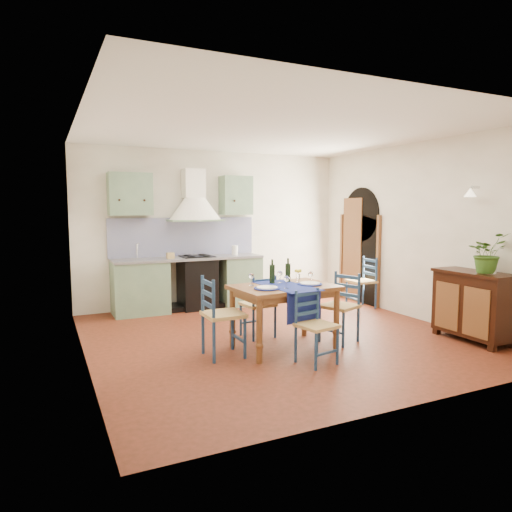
{
  "coord_description": "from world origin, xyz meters",
  "views": [
    {
      "loc": [
        -2.9,
        -5.46,
        1.77
      ],
      "look_at": [
        -0.19,
        0.3,
        1.1
      ],
      "focal_mm": 32.0,
      "sensor_mm": 36.0,
      "label": 1
    }
  ],
  "objects_px": {
    "potted_plant": "(487,253)",
    "chair_near": "(315,326)",
    "sideboard": "(473,303)",
    "dining_table": "(285,293)"
  },
  "relations": [
    {
      "from": "potted_plant",
      "to": "chair_near",
      "type": "bearing_deg",
      "value": 172.62
    },
    {
      "from": "chair_near",
      "to": "sideboard",
      "type": "relative_size",
      "value": 0.8
    },
    {
      "from": "dining_table",
      "to": "potted_plant",
      "type": "bearing_deg",
      "value": -21.07
    },
    {
      "from": "chair_near",
      "to": "potted_plant",
      "type": "bearing_deg",
      "value": -7.38
    },
    {
      "from": "chair_near",
      "to": "sideboard",
      "type": "distance_m",
      "value": 2.39
    },
    {
      "from": "sideboard",
      "to": "potted_plant",
      "type": "xyz_separation_m",
      "value": [
        0.01,
        -0.16,
        0.69
      ]
    },
    {
      "from": "chair_near",
      "to": "potted_plant",
      "type": "xyz_separation_m",
      "value": [
        2.39,
        -0.31,
        0.76
      ]
    },
    {
      "from": "potted_plant",
      "to": "dining_table",
      "type": "bearing_deg",
      "value": 158.93
    },
    {
      "from": "sideboard",
      "to": "potted_plant",
      "type": "height_order",
      "value": "potted_plant"
    },
    {
      "from": "sideboard",
      "to": "dining_table",
      "type": "bearing_deg",
      "value": 162.24
    }
  ]
}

